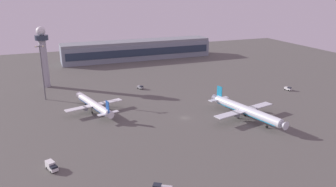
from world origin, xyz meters
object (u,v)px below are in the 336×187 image
at_px(airplane_taxiway_distant, 245,110).
at_px(apron_light_east, 42,70).
at_px(control_tower, 43,53).
at_px(airplane_near_gate, 94,105).
at_px(baggage_tractor, 288,89).
at_px(cargo_loader, 140,87).
at_px(catering_truck, 51,166).

distance_m(airplane_taxiway_distant, apron_light_east, 112.07).
height_order(control_tower, apron_light_east, control_tower).
bearing_deg(airplane_near_gate, airplane_taxiway_distant, -43.91).
bearing_deg(baggage_tractor, cargo_loader, -40.64).
xyz_separation_m(airplane_near_gate, baggage_tractor, (118.32, -6.93, -2.63)).
bearing_deg(catering_truck, airplane_taxiway_distant, 168.56).
relative_size(airplane_near_gate, baggage_tractor, 8.52).
distance_m(cargo_loader, apron_light_east, 58.73).
relative_size(airplane_near_gate, apron_light_east, 1.24).
bearing_deg(baggage_tractor, catering_truck, 0.43).
relative_size(control_tower, airplane_taxiway_distant, 0.84).
distance_m(control_tower, baggage_tractor, 154.40).
bearing_deg(control_tower, baggage_tractor, -24.48).
xyz_separation_m(airplane_taxiway_distant, apron_light_east, (-89.42, 66.30, 12.95)).
xyz_separation_m(control_tower, airplane_near_gate, (20.90, -56.45, -18.37)).
xyz_separation_m(baggage_tractor, cargo_loader, (-84.60, 36.39, 0.00)).
distance_m(control_tower, airplane_taxiway_distant, 129.18).
xyz_separation_m(catering_truck, cargo_loader, (57.29, 81.94, -0.40)).
bearing_deg(control_tower, apron_light_east, -93.85).
height_order(control_tower, airplane_taxiway_distant, control_tower).
height_order(airplane_near_gate, apron_light_east, apron_light_east).
distance_m(airplane_taxiway_distant, airplane_near_gate, 76.20).
height_order(airplane_near_gate, catering_truck, airplane_near_gate).
bearing_deg(airplane_near_gate, control_tower, 95.31).
bearing_deg(control_tower, airplane_near_gate, -69.68).
bearing_deg(apron_light_east, catering_truck, -90.60).
relative_size(cargo_loader, apron_light_east, 0.15).
height_order(baggage_tractor, cargo_loader, same).
bearing_deg(airplane_near_gate, apron_light_east, 112.62).
height_order(airplane_taxiway_distant, cargo_loader, airplane_taxiway_distant).
bearing_deg(catering_truck, baggage_tractor, 176.52).
distance_m(airplane_taxiway_distant, cargo_loader, 74.11).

